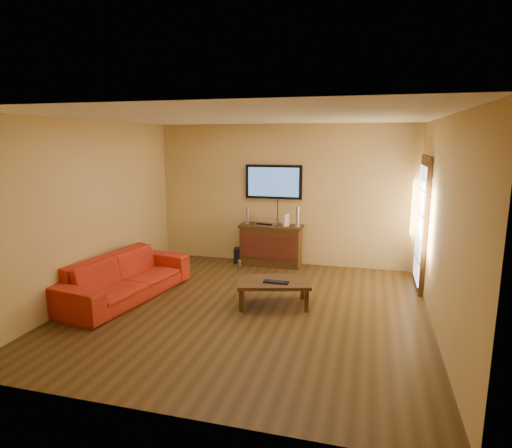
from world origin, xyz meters
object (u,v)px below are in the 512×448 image
at_px(speaker_left, 247,216).
at_px(av_receiver, 267,223).
at_px(speaker_right, 298,217).
at_px(keyboard, 276,282).
at_px(subwoofer, 241,255).
at_px(television, 274,182).
at_px(game_console, 286,220).
at_px(media_console, 271,245).
at_px(bottle, 239,264).
at_px(coffee_table, 273,284).
at_px(sofa, 125,270).

bearing_deg(speaker_left, av_receiver, -3.71).
relative_size(speaker_right, keyboard, 1.05).
distance_m(av_receiver, subwoofer, 0.89).
xyz_separation_m(television, speaker_left, (-0.47, -0.19, -0.66)).
distance_m(av_receiver, game_console, 0.38).
height_order(media_console, game_console, game_console).
bearing_deg(keyboard, bottle, 122.84).
relative_size(media_console, television, 1.10).
bearing_deg(bottle, coffee_table, -57.34).
bearing_deg(speaker_right, bottle, -158.65).
xyz_separation_m(media_console, av_receiver, (-0.07, -0.03, 0.44)).
bearing_deg(speaker_left, subwoofer, 163.39).
xyz_separation_m(sofa, keyboard, (2.33, 0.20, -0.05)).
relative_size(media_console, keyboard, 3.31).
bearing_deg(television, av_receiver, -107.79).
relative_size(coffee_table, game_console, 5.07).
bearing_deg(speaker_left, television, 22.22).
relative_size(television, speaker_right, 2.85).
height_order(speaker_right, subwoofer, speaker_right).
xyz_separation_m(game_console, bottle, (-0.81, -0.41, -0.82)).
bearing_deg(coffee_table, game_console, 95.93).
height_order(game_console, keyboard, game_console).
bearing_deg(game_console, speaker_right, 16.51).
relative_size(coffee_table, bottle, 6.16).
xyz_separation_m(television, speaker_right, (0.51, -0.20, -0.64)).
distance_m(bottle, keyboard, 2.00).
bearing_deg(sofa, media_console, -28.61).
distance_m(speaker_left, keyboard, 2.39).
xyz_separation_m(sofa, speaker_right, (2.28, 2.27, 0.53)).
height_order(subwoofer, bottle, subwoofer).
bearing_deg(television, coffee_table, -77.05).
xyz_separation_m(sofa, bottle, (1.26, 1.87, -0.35)).
height_order(speaker_right, game_console, speaker_right).
bearing_deg(sofa, speaker_right, -35.97).
bearing_deg(game_console, speaker_left, -161.71).
bearing_deg(coffee_table, subwoofer, 118.75).
xyz_separation_m(television, game_console, (0.30, -0.20, -0.70)).
bearing_deg(subwoofer, sofa, -129.04).
relative_size(television, speaker_left, 3.29).
relative_size(television, av_receiver, 2.93).
bearing_deg(subwoofer, television, 1.07).
height_order(speaker_left, speaker_right, speaker_right).
xyz_separation_m(coffee_table, speaker_left, (-0.98, 2.00, 0.62)).
height_order(sofa, game_console, game_console).
xyz_separation_m(speaker_right, av_receiver, (-0.58, -0.02, -0.14)).
height_order(television, av_receiver, television).
height_order(media_console, bottle, media_console).
bearing_deg(keyboard, game_console, 97.24).
distance_m(media_console, av_receiver, 0.44).
distance_m(sofa, game_console, 3.11).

